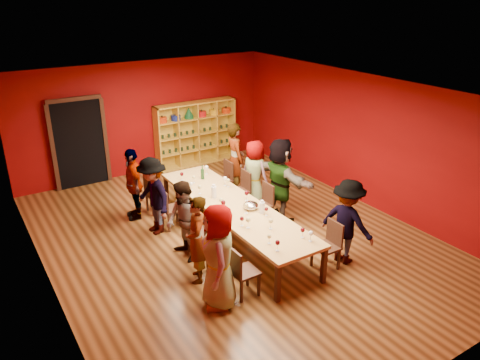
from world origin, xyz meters
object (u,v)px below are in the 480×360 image
(chair_person_right_0, at_px, (330,243))
(person_right_0, at_px, (347,222))
(tasting_table, at_px, (233,207))
(person_left_0, at_px, (219,257))
(spittoon_bowl, at_px, (251,206))
(wine_bottle, at_px, (202,174))
(shelving_unit, at_px, (195,130))
(chair_person_right_4, at_px, (225,177))
(chair_person_left_4, at_px, (153,192))
(chair_person_right_2, at_px, (264,202))
(person_left_1, at_px, (197,240))
(chair_person_left_1, at_px, (216,248))
(person_left_4, at_px, (133,184))
(person_right_4, at_px, (235,159))
(person_left_2, at_px, (184,222))
(chair_person_left_2, at_px, (197,231))
(chair_person_right_3, at_px, (242,188))
(chair_person_left_3, at_px, (169,207))
(chair_person_left_0, at_px, (240,270))
(person_right_2, at_px, (280,179))
(person_right_3, at_px, (255,173))
(person_left_3, at_px, (153,196))

(chair_person_right_0, bearing_deg, person_right_0, -0.00)
(tasting_table, bearing_deg, person_left_0, -127.44)
(person_left_0, bearing_deg, spittoon_bowl, 155.34)
(tasting_table, distance_m, wine_bottle, 1.51)
(shelving_unit, relative_size, chair_person_right_4, 2.70)
(chair_person_left_4, bearing_deg, chair_person_right_2, -43.46)
(person_left_1, relative_size, chair_person_left_4, 1.76)
(tasting_table, height_order, chair_person_left_1, chair_person_left_1)
(person_left_4, bearing_deg, person_right_4, 99.50)
(person_left_2, bearing_deg, chair_person_right_4, 133.12)
(chair_person_left_2, bearing_deg, chair_person_right_0, -42.40)
(spittoon_bowl, bearing_deg, chair_person_left_1, -152.85)
(person_left_1, height_order, spittoon_bowl, person_left_1)
(person_left_0, xyz_separation_m, spittoon_bowl, (1.50, 1.36, -0.05))
(chair_person_left_4, relative_size, chair_person_right_4, 1.00)
(person_left_0, distance_m, chair_person_right_3, 3.60)
(chair_person_left_2, distance_m, chair_person_left_3, 1.26)
(wine_bottle, bearing_deg, spittoon_bowl, -87.98)
(person_right_4, bearing_deg, person_left_2, 140.51)
(chair_person_right_2, bearing_deg, person_left_0, -138.95)
(chair_person_left_0, height_order, chair_person_right_2, same)
(chair_person_left_0, distance_m, person_left_0, 0.55)
(shelving_unit, bearing_deg, person_right_0, -90.89)
(chair_person_left_4, xyz_separation_m, wine_bottle, (1.03, -0.45, 0.37))
(person_left_4, bearing_deg, tasting_table, 45.64)
(chair_person_left_1, distance_m, chair_person_right_3, 2.71)
(shelving_unit, height_order, chair_person_left_1, shelving_unit)
(chair_person_left_3, xyz_separation_m, chair_person_right_0, (1.82, -2.92, 0.00))
(chair_person_right_0, bearing_deg, person_right_2, 78.39)
(chair_person_right_2, relative_size, spittoon_bowl, 2.95)
(person_left_4, relative_size, chair_person_right_3, 1.80)
(tasting_table, relative_size, chair_person_right_2, 5.06)
(shelving_unit, relative_size, chair_person_right_3, 2.70)
(person_right_2, height_order, person_right_3, person_right_2)
(person_right_4, bearing_deg, wine_bottle, 118.49)
(chair_person_left_0, distance_m, person_right_4, 4.19)
(chair_person_left_4, bearing_deg, person_left_1, -97.40)
(chair_person_left_1, relative_size, chair_person_left_2, 1.00)
(chair_person_left_2, bearing_deg, person_right_3, 30.36)
(chair_person_left_3, height_order, person_left_3, person_left_3)
(chair_person_right_3, bearing_deg, tasting_table, -129.83)
(person_right_2, relative_size, chair_person_right_4, 2.06)
(chair_person_left_1, distance_m, person_left_4, 2.91)
(wine_bottle, bearing_deg, person_right_2, -46.49)
(shelving_unit, distance_m, chair_person_left_4, 3.34)
(tasting_table, distance_m, chair_person_right_2, 0.96)
(chair_person_left_3, bearing_deg, person_left_3, 180.00)
(person_left_4, bearing_deg, chair_person_left_2, 22.50)
(person_left_3, height_order, chair_person_right_0, person_left_3)
(person_right_3, bearing_deg, spittoon_bowl, 131.02)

